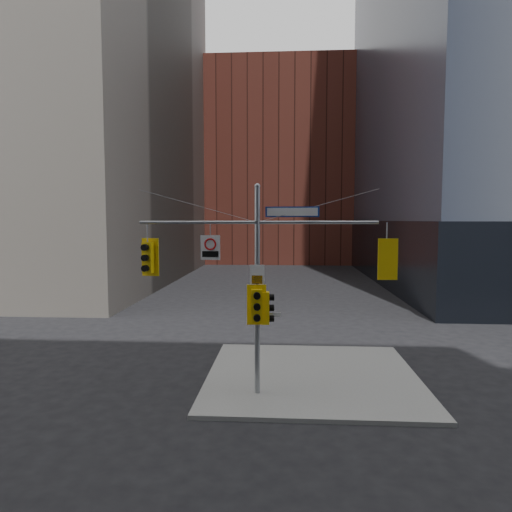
# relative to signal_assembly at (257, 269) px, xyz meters

# --- Properties ---
(ground) EXTENTS (160.00, 160.00, 0.00)m
(ground) POSITION_rel_signal_assembly_xyz_m (0.00, -1.99, -4.42)
(ground) COLOR black
(ground) RESTS_ON ground
(sidewalk_corner) EXTENTS (8.00, 8.00, 0.15)m
(sidewalk_corner) POSITION_rel_signal_assembly_xyz_m (2.00, 2.01, -4.34)
(sidewalk_corner) COLOR gray
(sidewalk_corner) RESTS_ON ground
(brick_midrise) EXTENTS (26.00, 20.00, 28.00)m
(brick_midrise) POSITION_rel_signal_assembly_xyz_m (0.00, 56.01, 9.58)
(brick_midrise) COLOR brown
(brick_midrise) RESTS_ON ground
(signal_assembly) EXTENTS (8.00, 0.80, 7.30)m
(signal_assembly) POSITION_rel_signal_assembly_xyz_m (0.00, 0.00, 0.00)
(signal_assembly) COLOR #919499
(signal_assembly) RESTS_ON ground
(traffic_light_west_arm) EXTENTS (0.62, 0.56, 1.31)m
(traffic_light_west_arm) POSITION_rel_signal_assembly_xyz_m (-3.75, 0.01, 0.38)
(traffic_light_west_arm) COLOR yellow
(traffic_light_west_arm) RESTS_ON ground
(traffic_light_east_arm) EXTENTS (0.65, 0.52, 1.36)m
(traffic_light_east_arm) POSITION_rel_signal_assembly_xyz_m (4.28, 0.00, 0.38)
(traffic_light_east_arm) COLOR yellow
(traffic_light_east_arm) RESTS_ON ground
(traffic_light_pole_side) EXTENTS (0.44, 0.37, 1.09)m
(traffic_light_pole_side) POSITION_rel_signal_assembly_xyz_m (0.33, 0.01, -1.32)
(traffic_light_pole_side) COLOR yellow
(traffic_light_pole_side) RESTS_ON ground
(traffic_light_pole_front) EXTENTS (0.65, 0.54, 1.36)m
(traffic_light_pole_front) POSITION_rel_signal_assembly_xyz_m (-0.00, -0.27, -1.19)
(traffic_light_pole_front) COLOR yellow
(traffic_light_pole_front) RESTS_ON ground
(street_sign_blade) EXTENTS (1.79, 0.24, 0.35)m
(street_sign_blade) POSITION_rel_signal_assembly_xyz_m (1.16, 0.00, 1.93)
(street_sign_blade) COLOR navy
(street_sign_blade) RESTS_ON ground
(regulatory_sign_arm) EXTENTS (0.67, 0.09, 0.84)m
(regulatory_sign_arm) POSITION_rel_signal_assembly_xyz_m (-1.59, -0.02, 0.76)
(regulatory_sign_arm) COLOR silver
(regulatory_sign_arm) RESTS_ON ground
(regulatory_sign_pole) EXTENTS (0.49, 0.07, 0.64)m
(regulatory_sign_pole) POSITION_rel_signal_assembly_xyz_m (0.00, -0.12, -0.17)
(regulatory_sign_pole) COLOR silver
(regulatory_sign_pole) RESTS_ON ground
(street_blade_ew) EXTENTS (0.69, 0.09, 0.14)m
(street_blade_ew) POSITION_rel_signal_assembly_xyz_m (0.45, 0.01, -1.55)
(street_blade_ew) COLOR silver
(street_blade_ew) RESTS_ON ground
(street_blade_ns) EXTENTS (0.05, 0.81, 0.16)m
(street_blade_ns) POSITION_rel_signal_assembly_xyz_m (0.00, 0.46, -1.57)
(street_blade_ns) COLOR #145926
(street_blade_ns) RESTS_ON ground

